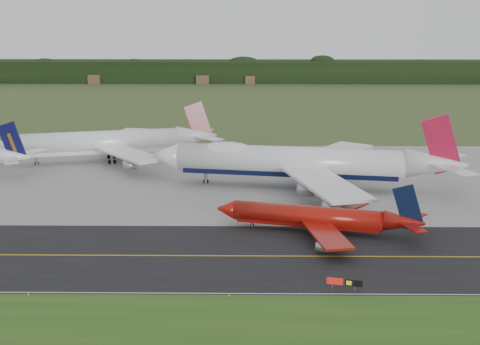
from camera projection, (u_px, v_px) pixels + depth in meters
name	position (u px, v px, depth m)	size (l,w,h in m)	color
ground	(245.00, 248.00, 117.86)	(600.00, 600.00, 0.00)	#405025
grass_verge	(244.00, 345.00, 83.88)	(400.00, 30.00, 0.01)	#215318
taxiway	(245.00, 256.00, 113.98)	(400.00, 32.00, 0.02)	black
apron	(246.00, 177.00, 167.38)	(400.00, 78.00, 0.01)	gray
taxiway_centreline	(245.00, 256.00, 113.97)	(400.00, 0.40, 0.00)	gold
taxiway_edge_line	(245.00, 293.00, 98.92)	(400.00, 0.25, 0.00)	silver
horizon_treeline	(248.00, 72.00, 382.37)	(700.00, 25.00, 12.00)	black
jet_ba_747	(300.00, 162.00, 155.70)	(73.38, 60.13, 18.48)	white
jet_red_737	(319.00, 217.00, 125.34)	(38.83, 31.03, 10.61)	#98120B
jet_star_tail	(110.00, 142.00, 183.37)	(59.84, 49.14, 15.93)	white
taxiway_sign	(344.00, 282.00, 99.89)	(5.21, 1.53, 1.78)	slate
edge_marker_left	(28.00, 294.00, 98.28)	(0.16, 0.16, 0.50)	yellow
edge_marker_center	(229.00, 295.00, 97.93)	(0.16, 0.16, 0.50)	yellow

